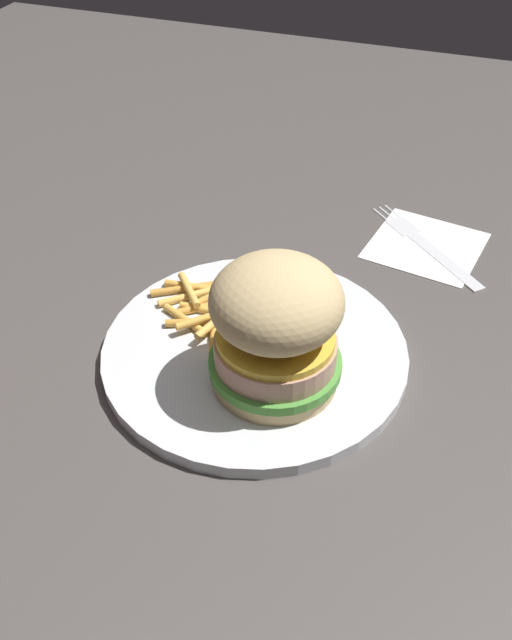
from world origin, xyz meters
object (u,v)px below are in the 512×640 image
(sandwich, at_px, (276,326))
(fries_pile, at_px, (204,305))
(fork, at_px, (425,243))
(napkin, at_px, (426,245))
(plate, at_px, (256,352))

(sandwich, bearing_deg, fries_pile, -125.62)
(sandwich, xyz_separation_m, fork, (-0.25, 0.08, -0.07))
(sandwich, xyz_separation_m, napkin, (-0.25, 0.08, -0.07))
(sandwich, height_order, fork, sandwich)
(sandwich, bearing_deg, plate, -139.03)
(fries_pile, height_order, fork, fries_pile)
(plate, bearing_deg, sandwich, 40.97)
(fork, bearing_deg, plate, -26.44)
(napkin, bearing_deg, fries_pile, -42.57)
(fries_pile, bearing_deg, fork, 137.78)
(plate, relative_size, fries_pile, 2.26)
(napkin, bearing_deg, fork, -133.76)
(plate, distance_m, sandwich, 0.08)
(plate, xyz_separation_m, fries_pile, (-0.03, -0.06, 0.01))
(plate, relative_size, sandwich, 2.32)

